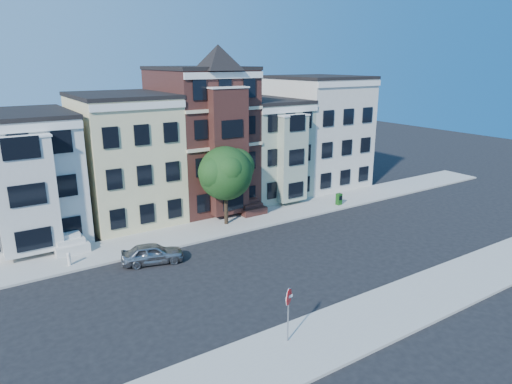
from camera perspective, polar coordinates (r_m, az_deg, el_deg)
ground at (r=31.16m, az=5.66°, el=-8.14°), size 120.00×120.00×0.00m
far_sidewalk at (r=37.21m, az=-2.07°, el=-3.83°), size 60.00×4.00×0.15m
near_sidewalk at (r=26.10m, az=17.04°, el=-13.72°), size 60.00×4.00×0.15m
house_white at (r=37.52m, az=-27.73°, el=1.52°), size 8.00×9.00×9.00m
house_yellow at (r=38.89m, az=-16.10°, el=3.97°), size 7.00×9.00×10.00m
house_brown at (r=41.25m, az=-6.88°, el=6.56°), size 7.00×9.00×12.00m
house_green at (r=44.73m, az=0.68°, el=5.46°), size 6.00×9.00×9.00m
house_cream at (r=48.76m, az=7.58°, el=7.40°), size 8.00×9.00×11.00m
street_tree at (r=35.66m, az=-3.84°, el=1.90°), size 8.69×8.69×7.75m
parked_car at (r=30.69m, az=-12.81°, el=-7.49°), size 4.26×2.63×1.35m
newspaper_box at (r=42.04m, az=10.32°, el=-0.88°), size 0.49×0.44×1.03m
fire_hydrant at (r=31.76m, az=-22.32°, el=-7.88°), size 0.25×0.25×0.69m
stop_sign at (r=21.64m, az=4.04°, el=-14.69°), size 0.84×0.31×3.06m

